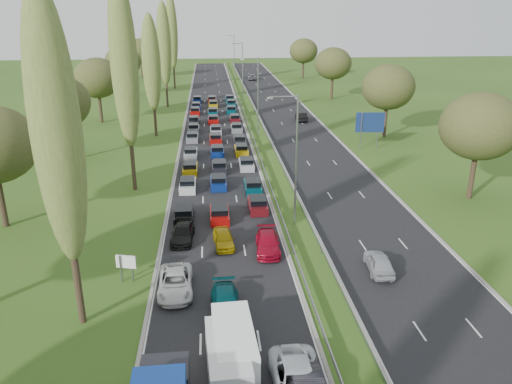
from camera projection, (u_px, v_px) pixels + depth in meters
name	position (u px, v px, depth m)	size (l,w,h in m)	color
ground	(257.00, 132.00, 80.90)	(260.00, 260.00, 0.00)	#2E4F18
near_carriageway	(215.00, 130.00, 82.64)	(10.50, 215.00, 0.04)	black
far_carriageway	(295.00, 128.00, 83.82)	(10.50, 215.00, 0.04)	black
central_reservation	(255.00, 125.00, 83.04)	(2.36, 215.00, 0.32)	gray
lamp_columns	(258.00, 97.00, 76.96)	(0.18, 140.18, 12.00)	gray
poplar_row	(142.00, 62.00, 64.16)	(2.80, 127.80, 22.44)	#2D2116
woodland_left	(50.00, 108.00, 59.69)	(8.00, 166.00, 11.10)	#2D2116
woodland_right	(409.00, 96.00, 67.50)	(8.00, 153.00, 11.10)	#2D2116
traffic_queue_fill	(215.00, 134.00, 77.72)	(8.98, 68.42, 0.80)	black
near_car_2	(175.00, 283.00, 34.93)	(2.37, 5.15, 1.43)	silver
near_car_3	(183.00, 233.00, 42.81)	(1.83, 4.51, 1.31)	black
near_car_7	(226.00, 303.00, 32.62)	(1.89, 4.64, 1.35)	#044147
near_car_8	(224.00, 238.00, 41.76)	(1.59, 3.94, 1.34)	#AB8E0B
near_car_10	(298.00, 383.00, 25.48)	(2.62, 5.67, 1.58)	silver
near_car_11	(268.00, 243.00, 40.89)	(1.93, 4.75, 1.38)	maroon
far_car_0	(379.00, 262.00, 37.71)	(1.70, 4.24, 1.44)	#A3A6AD
far_car_1	(301.00, 117.00, 88.65)	(1.62, 4.65, 1.53)	black
far_car_2	(252.00, 77.00, 140.72)	(2.44, 5.29, 1.47)	slate
white_van_front	(234.00, 343.00, 28.00)	(2.18, 5.55, 2.23)	white
white_van_rear	(228.00, 358.00, 26.80)	(2.14, 5.47, 2.20)	silver
info_sign	(126.00, 265.00, 36.08)	(1.48, 0.47, 2.10)	gray
direction_sign	(370.00, 124.00, 70.08)	(3.99, 0.54, 5.20)	gray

